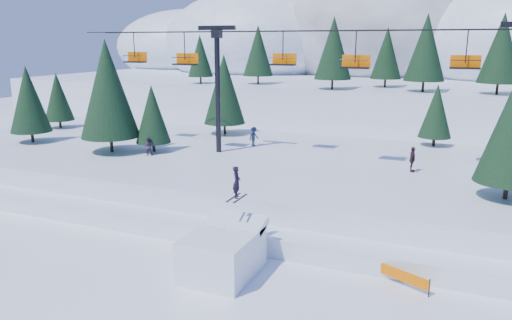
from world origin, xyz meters
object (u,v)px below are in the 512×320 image
at_px(jump_kicker, 223,251).
at_px(banner_far, 423,271).
at_px(chairlift, 342,73).
at_px(banner_near, 403,276).

height_order(jump_kicker, banner_far, jump_kicker).
distance_m(jump_kicker, chairlift, 17.75).
distance_m(chairlift, banner_far, 16.98).
height_order(jump_kicker, banner_near, jump_kicker).
height_order(chairlift, banner_near, chairlift).
xyz_separation_m(jump_kicker, banner_far, (9.43, 3.12, -0.67)).
relative_size(chairlift, banner_far, 16.70).
bearing_deg(banner_far, jump_kicker, -161.67).
distance_m(jump_kicker, banner_far, 9.95).
bearing_deg(banner_far, chairlift, 120.43).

